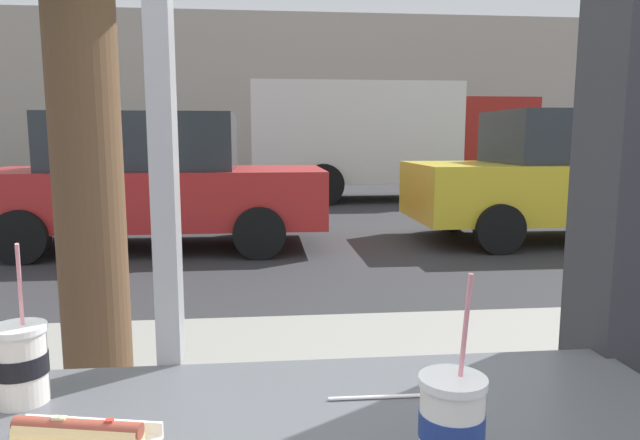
# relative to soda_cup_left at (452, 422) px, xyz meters

# --- Properties ---
(ground_plane) EXTENTS (60.00, 60.00, 0.00)m
(ground_plane) POSITION_rel_soda_cup_left_xyz_m (-0.47, 8.40, -1.06)
(ground_plane) COLOR #2D2D30
(sidewalk_strip) EXTENTS (16.00, 2.80, 0.13)m
(sidewalk_strip) POSITION_rel_soda_cup_left_xyz_m (-0.47, 2.00, -0.99)
(sidewalk_strip) COLOR gray
(sidewalk_strip) RESTS_ON ground
(building_facade_far) EXTENTS (28.00, 1.20, 6.03)m
(building_facade_far) POSITION_rel_soda_cup_left_xyz_m (-0.47, 21.53, 1.95)
(building_facade_far) COLOR #A89E8E
(building_facade_far) RESTS_ON ground
(soda_cup_left) EXTENTS (0.10, 0.10, 0.30)m
(soda_cup_left) POSITION_rel_soda_cup_left_xyz_m (0.00, 0.00, 0.00)
(soda_cup_left) COLOR white
(soda_cup_left) RESTS_ON window_counter
(soda_cup_right) EXTENTS (0.10, 0.10, 0.30)m
(soda_cup_right) POSITION_rel_soda_cup_left_xyz_m (-0.71, 0.29, 0.00)
(soda_cup_right) COLOR silver
(soda_cup_right) RESTS_ON window_counter
(hotdog_tray_near) EXTENTS (0.25, 0.15, 0.05)m
(hotdog_tray_near) POSITION_rel_soda_cup_left_xyz_m (-0.56, 0.11, -0.05)
(hotdog_tray_near) COLOR silver
(hotdog_tray_near) RESTS_ON window_counter
(loose_straw) EXTENTS (0.19, 0.01, 0.01)m
(loose_straw) POSITION_rel_soda_cup_left_xyz_m (-0.06, 0.24, -0.07)
(loose_straw) COLOR white
(loose_straw) RESTS_ON window_counter
(parked_car_red) EXTENTS (4.45, 1.99, 1.78)m
(parked_car_red) POSITION_rel_soda_cup_left_xyz_m (-1.73, 6.98, -0.17)
(parked_car_red) COLOR red
(parked_car_red) RESTS_ON ground
(parked_car_yellow) EXTENTS (4.51, 1.99, 1.83)m
(parked_car_yellow) POSITION_rel_soda_cup_left_xyz_m (4.13, 6.98, -0.14)
(parked_car_yellow) COLOR gold
(parked_car_yellow) RESTS_ON ground
(box_truck) EXTENTS (6.40, 2.44, 2.67)m
(box_truck) POSITION_rel_soda_cup_left_xyz_m (2.62, 12.57, 0.43)
(box_truck) COLOR silver
(box_truck) RESTS_ON ground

